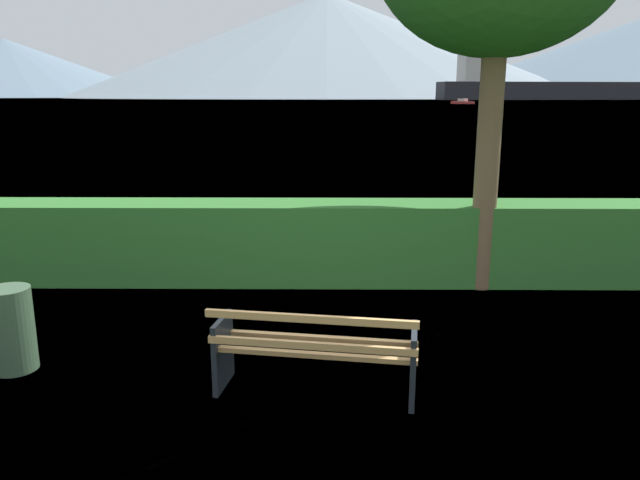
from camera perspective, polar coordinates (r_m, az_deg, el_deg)
name	(u,v)px	position (r m, az deg, el deg)	size (l,w,h in m)	color
ground_plane	(316,391)	(5.84, -0.38, -13.97)	(1400.00, 1400.00, 0.00)	#567A38
water_surface	(326,100)	(311.50, 0.59, 12.98)	(620.00, 620.00, 0.00)	#7A99A8
park_bench	(315,351)	(5.60, -0.49, -10.35)	(1.91, 0.84, 0.87)	tan
hedge_row	(320,242)	(8.93, -0.01, -0.19)	(11.64, 0.88, 1.17)	#2D6B28
trash_bin	(11,329)	(6.83, -26.93, -7.46)	(0.44, 0.44, 0.85)	#385138
cargo_ship_large	(532,84)	(334.80, 19.26, 13.59)	(114.77, 29.91, 27.18)	#232328
fishing_boat_near	(463,102)	(185.81, 13.20, 12.47)	(5.79, 7.54, 1.52)	#B2332D
distant_hills	(420,52)	(577.33, 9.39, 16.96)	(983.18, 462.33, 87.15)	slate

